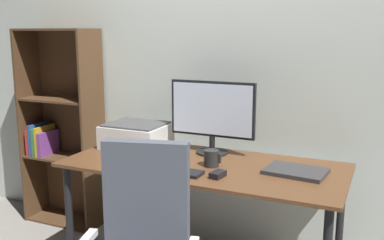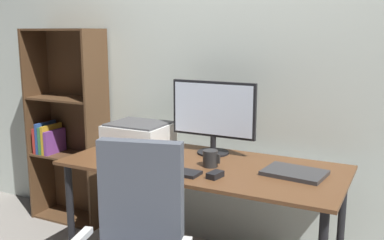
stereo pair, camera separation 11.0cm
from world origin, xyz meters
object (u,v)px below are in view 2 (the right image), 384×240
Objects in this scene: desk at (203,177)px; mouse at (215,175)px; bookshelf at (68,128)px; laptop at (295,173)px; coffee_mug at (210,158)px; monitor at (213,113)px; printer at (139,135)px; keyboard at (175,171)px.

mouse is at bearing -50.08° from desk.
laptop is at bearing -9.66° from bookshelf.
mouse is 0.20m from coffee_mug.
coffee_mug is 0.07× the size of bookshelf.
printer is at bearing -173.66° from monitor.
printer reaches higher than desk.
monitor reaches higher than coffee_mug.
printer is (-0.52, -0.06, -0.18)m from monitor.
laptop is (0.47, 0.07, -0.04)m from coffee_mug.
printer reaches higher than keyboard.
bookshelf is at bearing 170.04° from mouse.
printer reaches higher than laptop.
printer is at bearing 179.57° from laptop.
monitor is 1.35m from bookshelf.
bookshelf is at bearing 174.11° from monitor.
printer is 0.83m from bookshelf.
keyboard is at bearing -24.26° from bookshelf.
monitor reaches higher than keyboard.
bookshelf is (-0.80, 0.19, -0.08)m from printer.
bookshelf is at bearing 176.58° from laptop.
bookshelf reaches higher than coffee_mug.
monitor is at bearing -5.89° from bookshelf.
coffee_mug reaches higher than desk.
mouse is 1.63m from bookshelf.
coffee_mug is at bearing -17.85° from printer.
bookshelf is (-1.42, 0.39, -0.04)m from coffee_mug.
mouse is at bearing -58.22° from coffee_mug.
monitor is at bearing 168.13° from laptop.
desk is 5.10× the size of laptop.
bookshelf is (-1.36, 0.36, 0.09)m from desk.
monitor is 0.51m from keyboard.
mouse is at bearing -140.22° from laptop.
monitor is 5.76× the size of mouse.
coffee_mug is at bearing 132.02° from mouse.
laptop is (0.57, -0.19, -0.25)m from monitor.
bookshelf reaches higher than monitor.
desk is at bearing 75.94° from keyboard.
desk is 0.28m from mouse.
desk is 0.60m from printer.
desk is 16.01× the size of coffee_mug.
keyboard is 0.63m from printer.
bookshelf reaches higher than laptop.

